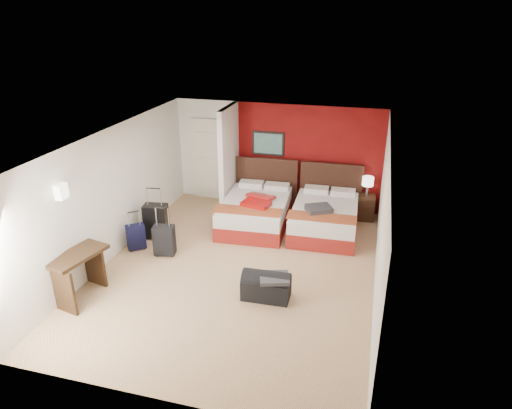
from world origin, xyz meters
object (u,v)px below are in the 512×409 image
(bed_left, at_px, (255,213))
(bed_right, at_px, (324,219))
(red_suitcase_open, at_px, (258,200))
(suitcase_black, at_px, (156,222))
(nightstand, at_px, (365,207))
(duffel_bag, at_px, (266,287))
(desk, at_px, (80,276))
(table_lamp, at_px, (367,187))
(suitcase_charcoal, at_px, (164,241))
(suitcase_navy, at_px, (136,238))

(bed_left, bearing_deg, bed_right, -0.38)
(red_suitcase_open, height_order, suitcase_black, suitcase_black)
(red_suitcase_open, relative_size, nightstand, 1.41)
(bed_left, xyz_separation_m, duffel_bag, (0.91, -2.67, -0.10))
(desk, bearing_deg, bed_left, 71.73)
(table_lamp, distance_m, suitcase_black, 4.75)
(nightstand, height_order, duffel_bag, nightstand)
(table_lamp, bearing_deg, nightstand, 0.00)
(nightstand, distance_m, suitcase_charcoal, 4.65)
(suitcase_charcoal, bearing_deg, bed_right, 22.83)
(suitcase_charcoal, distance_m, duffel_bag, 2.46)
(bed_left, height_order, red_suitcase_open, red_suitcase_open)
(nightstand, relative_size, duffel_bag, 0.71)
(bed_left, bearing_deg, red_suitcase_open, -48.57)
(red_suitcase_open, height_order, duffel_bag, red_suitcase_open)
(suitcase_charcoal, bearing_deg, desk, -122.72)
(suitcase_charcoal, bearing_deg, red_suitcase_open, 38.88)
(bed_left, bearing_deg, suitcase_charcoal, -131.37)
(red_suitcase_open, bearing_deg, duffel_bag, -60.69)
(suitcase_black, relative_size, desk, 0.73)
(bed_right, bearing_deg, suitcase_black, -161.97)
(suitcase_navy, bearing_deg, bed_left, 0.66)
(nightstand, bearing_deg, desk, -137.63)
(nightstand, distance_m, suitcase_navy, 5.16)
(bed_right, distance_m, table_lamp, 1.33)
(table_lamp, xyz_separation_m, desk, (-4.46, -4.45, -0.38))
(bed_right, xyz_separation_m, table_lamp, (0.83, 0.90, 0.50))
(bed_left, xyz_separation_m, red_suitcase_open, (0.10, -0.10, 0.35))
(suitcase_black, relative_size, duffel_bag, 0.91)
(red_suitcase_open, distance_m, duffel_bag, 2.73)
(table_lamp, bearing_deg, red_suitcase_open, -154.35)
(table_lamp, bearing_deg, bed_left, -157.33)
(suitcase_black, distance_m, suitcase_navy, 0.60)
(red_suitcase_open, distance_m, desk, 4.02)
(suitcase_black, height_order, suitcase_navy, suitcase_black)
(suitcase_charcoal, bearing_deg, suitcase_black, 117.59)
(bed_right, xyz_separation_m, suitcase_black, (-3.39, -1.23, 0.07))
(red_suitcase_open, height_order, table_lamp, table_lamp)
(bed_right, distance_m, nightstand, 1.23)
(red_suitcase_open, bearing_deg, desk, -111.31)
(red_suitcase_open, xyz_separation_m, desk, (-2.19, -3.36, -0.24))
(bed_right, bearing_deg, desk, -137.54)
(bed_right, height_order, nightstand, bed_right)
(bed_left, bearing_deg, desk, -124.71)
(suitcase_black, bearing_deg, nightstand, 18.53)
(red_suitcase_open, relative_size, suitcase_navy, 1.62)
(red_suitcase_open, distance_m, suitcase_charcoal, 2.26)
(table_lamp, relative_size, suitcase_charcoal, 0.77)
(bed_left, distance_m, table_lamp, 2.61)
(suitcase_black, bearing_deg, red_suitcase_open, 19.82)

